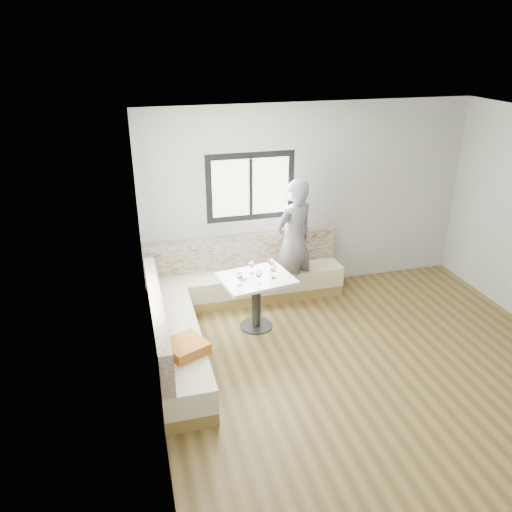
{
  "coord_description": "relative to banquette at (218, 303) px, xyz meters",
  "views": [
    {
      "loc": [
        -2.61,
        -4.18,
        3.66
      ],
      "look_at": [
        -1.08,
        1.53,
        1.01
      ],
      "focal_mm": 35.0,
      "sensor_mm": 36.0,
      "label": 1
    }
  ],
  "objects": [
    {
      "name": "wine_glass_a",
      "position": [
        0.23,
        -0.36,
        0.55
      ],
      "size": [
        0.08,
        0.08,
        0.19
      ],
      "color": "white",
      "rests_on": "table"
    },
    {
      "name": "wine_glass_d",
      "position": [
        0.46,
        -0.07,
        0.55
      ],
      "size": [
        0.08,
        0.08,
        0.19
      ],
      "color": "white",
      "rests_on": "table"
    },
    {
      "name": "banquette",
      "position": [
        0.0,
        0.0,
        0.0
      ],
      "size": [
        2.9,
        2.8,
        0.95
      ],
      "color": "olive",
      "rests_on": "ground"
    },
    {
      "name": "room",
      "position": [
        1.51,
        -1.54,
        1.08
      ],
      "size": [
        5.01,
        5.01,
        2.81
      ],
      "color": "brown",
      "rests_on": "ground"
    },
    {
      "name": "wine_glass_b",
      "position": [
        0.48,
        -0.37,
        0.55
      ],
      "size": [
        0.08,
        0.08,
        0.19
      ],
      "color": "white",
      "rests_on": "table"
    },
    {
      "name": "wine_glass_c",
      "position": [
        0.7,
        -0.28,
        0.55
      ],
      "size": [
        0.08,
        0.08,
        0.19
      ],
      "color": "white",
      "rests_on": "table"
    },
    {
      "name": "olive_ramekin",
      "position": [
        0.31,
        -0.2,
        0.44
      ],
      "size": [
        0.1,
        0.1,
        0.04
      ],
      "color": "white",
      "rests_on": "table"
    },
    {
      "name": "person",
      "position": [
        1.22,
        0.46,
        0.58
      ],
      "size": [
        0.79,
        0.67,
        1.83
      ],
      "primitive_type": "imported",
      "rotation": [
        0.0,
        0.0,
        3.55
      ],
      "color": "slate",
      "rests_on": "ground"
    },
    {
      "name": "table",
      "position": [
        0.49,
        -0.19,
        0.23
      ],
      "size": [
        1.02,
        0.85,
        0.75
      ],
      "rotation": [
        0.0,
        0.0,
        0.17
      ],
      "color": "black",
      "rests_on": "ground"
    },
    {
      "name": "wine_glass_e",
      "position": [
        0.73,
        -0.07,
        0.55
      ],
      "size": [
        0.08,
        0.08,
        0.19
      ],
      "color": "white",
      "rests_on": "table"
    }
  ]
}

